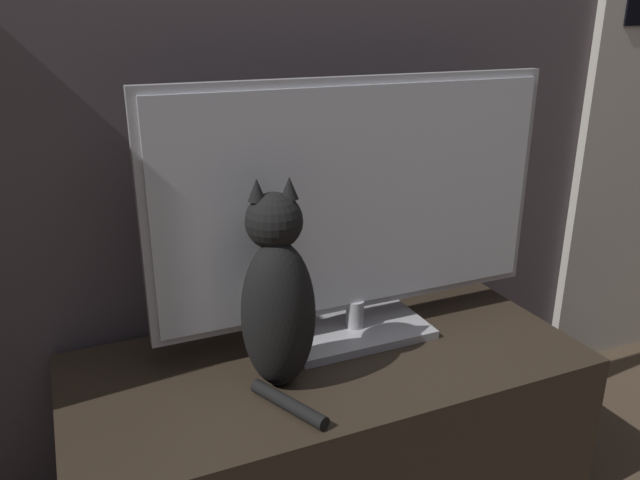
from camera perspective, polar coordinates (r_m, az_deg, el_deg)
tv_stand at (r=1.56m, az=0.71°, el=-17.04°), size 1.16×0.53×0.40m
tv at (r=1.43m, az=3.35°, el=2.75°), size 0.97×0.21×0.61m
cat at (r=1.27m, az=-3.91°, el=-5.42°), size 0.18×0.29×0.44m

